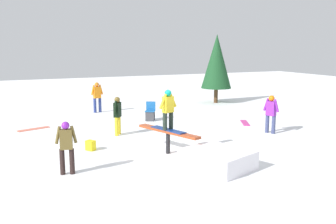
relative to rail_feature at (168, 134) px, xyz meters
The scene contains 13 objects.
ground_plane 0.67m from the rail_feature, ahead, with size 60.00×60.00×0.00m, color white.
rail_feature is the anchor object (origin of this frame).
snow_kicker_ramp 2.11m from the rail_feature, 159.93° to the right, with size 1.80×1.50×0.53m, color white.
main_rider_on_rail 0.76m from the rail_feature, ahead, with size 1.45×0.72×1.32m.
bystander_brown 3.42m from the rail_feature, 102.08° to the left, with size 0.27×0.60×1.48m.
bystander_black 3.24m from the rail_feature, 13.94° to the left, with size 0.57×0.45×1.52m.
bystander_purple 5.04m from the rail_feature, 78.91° to the right, with size 0.67×0.35×1.53m.
bystander_orange 8.48m from the rail_feature, ahead, with size 0.27×0.67×1.59m.
loose_snowboard_coral 6.74m from the rail_feature, 34.07° to the left, with size 1.36×0.28×0.02m, color #F26E53.
loose_snowboard_magenta 6.01m from the rail_feature, 59.85° to the right, with size 1.25×0.28×0.02m, color #D6308C.
folding_chair 5.53m from the rail_feature, 15.21° to the right, with size 0.60×0.60×0.88m.
backpack_on_snow 2.69m from the rail_feature, 58.38° to the left, with size 0.30×0.22×0.34m, color yellow.
pine_tree_near 11.50m from the rail_feature, 38.91° to the right, with size 1.83×1.83×4.16m.
Camera 1 is at (-10.84, 4.80, 3.50)m, focal length 40.00 mm.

